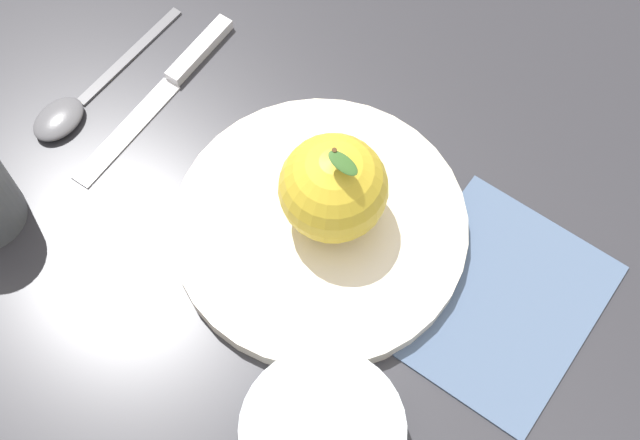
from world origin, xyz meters
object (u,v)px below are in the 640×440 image
Objects in this scene: side_bowl at (323,433)px; spoon at (75,104)px; knife at (170,83)px; linen_napkin at (497,299)px; apple at (333,188)px; dinner_plate at (320,226)px.

spoon is (-0.35, -0.01, -0.02)m from side_bowl.
linen_napkin is (0.31, 0.10, -0.00)m from knife.
apple is 0.59× the size of linen_napkin.
apple is at bearing 27.82° from spoon.
spoon is 1.04× the size of linen_napkin.
apple is 0.17m from side_bowl.
apple is 0.56× the size of spoon.
side_bowl is at bearing 1.16° from spoon.
dinner_plate is at bearing -149.02° from linen_napkin.
linen_napkin is (0.13, 0.06, -0.05)m from apple.
spoon is at bearing -154.90° from dinner_plate.
dinner_plate is 0.05m from apple.
spoon is at bearing -152.18° from apple.
dinner_plate is 1.20× the size of knife.
apple is 0.15m from linen_napkin.
knife is (-0.32, 0.07, -0.02)m from side_bowl.
apple is at bearing 10.83° from knife.
dinner_plate reaches higher than linen_napkin.
dinner_plate reaches higher than knife.
knife is (-0.19, -0.02, -0.01)m from dinner_plate.
dinner_plate is at bearing 145.04° from side_bowl.
linen_napkin is at bearing 27.34° from spoon.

